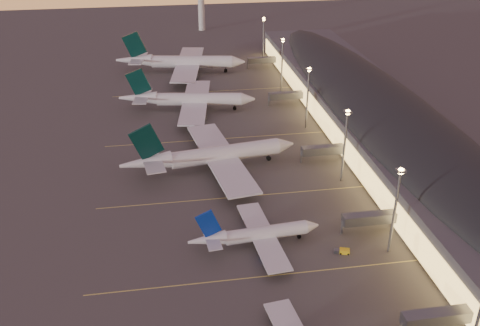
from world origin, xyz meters
The scene contains 9 objects.
ground centered at (0.00, 0.00, 0.00)m, with size 700.00×700.00×0.00m, color #3E3C39.
airliner_narrow_north centered at (0.42, 8.81, 3.46)m, with size 37.53×33.63×13.40m.
airliner_wide_near centered at (-6.68, 55.59, 5.18)m, with size 62.78×57.78×20.11m.
airliner_wide_mid centered at (-10.63, 112.73, 4.97)m, with size 60.25×55.47×19.30m.
airliner_wide_far centered at (-10.10, 167.54, 5.67)m, with size 68.66×63.30×22.02m.
terminal_building centered at (61.84, 72.47, 8.78)m, with size 56.35×255.00×17.46m.
light_masts centered at (36.00, 65.00, 17.55)m, with size 2.20×217.20×25.90m.
lane_markings centered at (0.00, 40.00, 0.01)m, with size 90.00×180.36×0.00m.
baggage_tug_c centered at (23.32, 1.34, 0.56)m, with size 4.42×2.79×1.23m.
Camera 1 is at (-23.14, -110.74, 89.23)m, focal length 40.00 mm.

